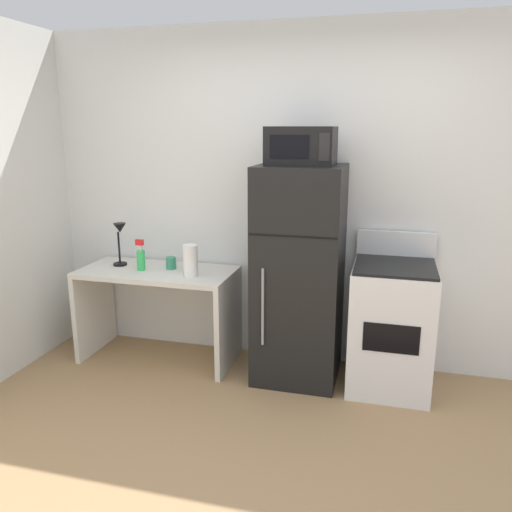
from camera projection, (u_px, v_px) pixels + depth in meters
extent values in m
plane|color=#9E7A51|center=(259.00, 490.00, 2.67)|extent=(12.00, 12.00, 0.00)
cube|color=silver|center=(314.00, 200.00, 3.94)|extent=(5.00, 0.10, 2.60)
cube|color=silver|center=(157.00, 272.00, 4.03)|extent=(1.23, 0.58, 0.04)
cube|color=silver|center=(94.00, 310.00, 4.27)|extent=(0.04, 0.58, 0.71)
cube|color=silver|center=(229.00, 324.00, 3.98)|extent=(0.04, 0.58, 0.71)
cylinder|color=black|center=(120.00, 264.00, 4.16)|extent=(0.11, 0.11, 0.02)
cylinder|color=black|center=(119.00, 248.00, 4.13)|extent=(0.02, 0.02, 0.26)
cone|color=black|center=(120.00, 228.00, 4.06)|extent=(0.10, 0.10, 0.08)
cylinder|color=green|center=(141.00, 260.00, 4.00)|extent=(0.06, 0.06, 0.16)
cylinder|color=white|center=(140.00, 248.00, 3.97)|extent=(0.02, 0.02, 0.04)
cube|color=red|center=(139.00, 242.00, 3.95)|extent=(0.06, 0.03, 0.04)
cylinder|color=white|center=(190.00, 261.00, 3.83)|extent=(0.11, 0.11, 0.24)
cylinder|color=#338C66|center=(171.00, 263.00, 4.05)|extent=(0.08, 0.08, 0.09)
cube|color=black|center=(299.00, 275.00, 3.73)|extent=(0.61, 0.60, 1.59)
cube|color=black|center=(292.00, 236.00, 3.36)|extent=(0.60, 0.00, 0.01)
cylinder|color=gray|center=(263.00, 307.00, 3.52)|extent=(0.02, 0.02, 0.56)
cube|color=black|center=(301.00, 146.00, 3.48)|extent=(0.46, 0.34, 0.26)
cube|color=black|center=(289.00, 147.00, 3.33)|extent=(0.26, 0.01, 0.15)
cube|color=black|center=(324.00, 147.00, 3.27)|extent=(0.07, 0.01, 0.18)
cube|color=white|center=(391.00, 328.00, 3.64)|extent=(0.57, 0.60, 0.90)
cube|color=black|center=(395.00, 266.00, 3.53)|extent=(0.55, 0.58, 0.02)
cube|color=white|center=(396.00, 243.00, 3.77)|extent=(0.57, 0.04, 0.18)
cube|color=black|center=(391.00, 339.00, 3.35)|extent=(0.36, 0.01, 0.20)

